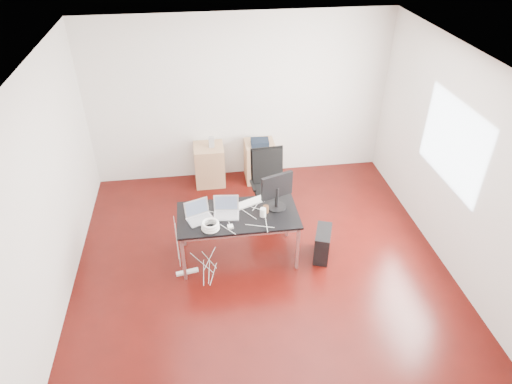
{
  "coord_description": "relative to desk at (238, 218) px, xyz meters",
  "views": [
    {
      "loc": [
        -0.72,
        -4.58,
        4.35
      ],
      "look_at": [
        0.0,
        0.55,
        0.85
      ],
      "focal_mm": 32.0,
      "sensor_mm": 36.0,
      "label": 1
    }
  ],
  "objects": [
    {
      "name": "cup_white",
      "position": [
        0.32,
        -0.08,
        0.11
      ],
      "size": [
        0.09,
        0.09,
        0.12
      ],
      "primitive_type": "cylinder",
      "rotation": [
        0.0,
        0.0,
        -0.11
      ],
      "color": "white",
      "rests_on": "desk"
    },
    {
      "name": "wastebasket",
      "position": [
        0.53,
        1.99,
        -0.54
      ],
      "size": [
        0.31,
        0.31,
        0.28
      ],
      "primitive_type": "cylinder",
      "rotation": [
        0.0,
        0.0,
        -0.38
      ],
      "color": "black",
      "rests_on": "ground"
    },
    {
      "name": "desk",
      "position": [
        0.0,
        0.0,
        0.0
      ],
      "size": [
        1.6,
        0.8,
        0.73
      ],
      "color": "black",
      "rests_on": "ground"
    },
    {
      "name": "laptop_left",
      "position": [
        -0.51,
        -0.01,
        0.11
      ],
      "size": [
        0.4,
        0.35,
        0.23
      ],
      "rotation": [
        0.0,
        0.0,
        0.36
      ],
      "color": "silver",
      "rests_on": "desk"
    },
    {
      "name": "keyboard",
      "position": [
        0.19,
        0.23,
        0.06
      ],
      "size": [
        0.46,
        0.3,
        0.02
      ],
      "primitive_type": "cube",
      "rotation": [
        0.0,
        0.0,
        0.41
      ],
      "color": "white",
      "rests_on": "desk"
    },
    {
      "name": "speaker",
      "position": [
        -0.23,
        1.98,
        0.11
      ],
      "size": [
        0.1,
        0.09,
        0.18
      ],
      "primitive_type": "cube",
      "rotation": [
        0.0,
        0.0,
        -0.09
      ],
      "color": "#9E9E9E",
      "rests_on": "filing_cabinet_left"
    },
    {
      "name": "laptop_right",
      "position": [
        -0.15,
        0.03,
        0.11
      ],
      "size": [
        0.36,
        0.29,
        0.23
      ],
      "rotation": [
        0.0,
        0.0,
        -0.11
      ],
      "color": "silver",
      "rests_on": "desk"
    },
    {
      "name": "monitor",
      "position": [
        0.53,
        0.1,
        0.34
      ],
      "size": [
        0.44,
        0.26,
        0.51
      ],
      "rotation": [
        0.0,
        0.0,
        0.35
      ],
      "color": "black",
      "rests_on": "desk"
    },
    {
      "name": "room_shell",
      "position": [
        0.32,
        -0.23,
        0.73
      ],
      "size": [
        5.0,
        5.0,
        5.0
      ],
      "color": "#350806",
      "rests_on": "ground"
    },
    {
      "name": "office_chair",
      "position": [
        0.57,
        0.93,
        -0.07
      ],
      "size": [
        0.51,
        0.53,
        1.08
      ],
      "rotation": [
        0.0,
        0.0,
        0.07
      ],
      "color": "black",
      "rests_on": "ground"
    },
    {
      "name": "power_adapter",
      "position": [
        -0.12,
        -0.26,
        0.07
      ],
      "size": [
        0.08,
        0.08,
        0.03
      ],
      "primitive_type": "cube",
      "rotation": [
        0.0,
        0.0,
        0.12
      ],
      "color": "white",
      "rests_on": "desk"
    },
    {
      "name": "navy_garment",
      "position": [
        0.58,
        1.95,
        0.07
      ],
      "size": [
        0.32,
        0.26,
        0.09
      ],
      "primitive_type": "cube",
      "rotation": [
        0.0,
        0.0,
        -0.07
      ],
      "color": "black",
      "rests_on": "filing_cabinet_right"
    },
    {
      "name": "cable_coil",
      "position": [
        -0.37,
        -0.25,
        0.11
      ],
      "size": [
        0.24,
        0.24,
        0.11
      ],
      "rotation": [
        0.0,
        0.0,
        0.27
      ],
      "color": "white",
      "rests_on": "desk"
    },
    {
      "name": "cup_brown",
      "position": [
        0.37,
        0.0,
        0.1
      ],
      "size": [
        0.1,
        0.1,
        0.1
      ],
      "primitive_type": "cylinder",
      "rotation": [
        0.0,
        0.0,
        0.35
      ],
      "color": "#54321C",
      "rests_on": "desk"
    },
    {
      "name": "power_strip",
      "position": [
        -0.73,
        -0.24,
        -0.66
      ],
      "size": [
        0.31,
        0.11,
        0.04
      ],
      "primitive_type": "cube",
      "rotation": [
        0.0,
        0.0,
        0.18
      ],
      "color": "white",
      "rests_on": "ground"
    },
    {
      "name": "pc_tower",
      "position": [
        1.15,
        -0.16,
        -0.46
      ],
      "size": [
        0.34,
        0.49,
        0.44
      ],
      "primitive_type": "cube",
      "rotation": [
        0.0,
        0.0,
        -0.35
      ],
      "color": "black",
      "rests_on": "ground"
    },
    {
      "name": "filing_cabinet_left",
      "position": [
        -0.29,
        2.0,
        -0.33
      ],
      "size": [
        0.5,
        0.5,
        0.7
      ],
      "primitive_type": "cube",
      "color": "#A87B54",
      "rests_on": "ground"
    },
    {
      "name": "filing_cabinet_right",
      "position": [
        0.59,
        2.0,
        -0.33
      ],
      "size": [
        0.5,
        0.5,
        0.7
      ],
      "primitive_type": "cube",
      "color": "#A87B54",
      "rests_on": "ground"
    }
  ]
}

